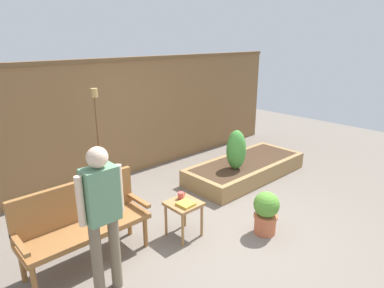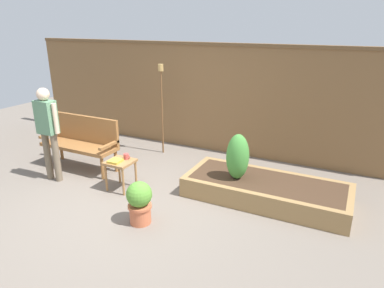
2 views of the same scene
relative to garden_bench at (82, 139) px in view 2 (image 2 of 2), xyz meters
name	(u,v)px [view 2 (image 2 of 2)]	position (x,y,z in m)	size (l,w,h in m)	color
ground_plane	(129,201)	(1.52, -0.71, -0.54)	(14.00, 14.00, 0.00)	#70665B
fence_back	(203,97)	(1.52, 1.89, 0.55)	(8.40, 0.14, 2.16)	brown
garden_bench	(82,139)	(0.00, 0.00, 0.00)	(1.44, 0.48, 0.94)	#936033
side_table	(120,166)	(1.17, -0.42, -0.15)	(0.40, 0.40, 0.48)	#9E7042
cup_on_table	(126,156)	(1.21, -0.32, -0.02)	(0.12, 0.08, 0.09)	#CC4C47
book_on_table	(115,161)	(1.13, -0.50, -0.05)	(0.18, 0.20, 0.04)	gold
potted_boxwood	(140,201)	(2.00, -1.11, -0.23)	(0.34, 0.34, 0.59)	#C66642
raised_planter_bed	(266,190)	(3.31, 0.26, -0.39)	(2.40, 1.00, 0.30)	#997547
shrub_near_bench	(238,157)	(2.88, 0.15, 0.10)	(0.34, 0.34, 0.70)	brown
tiki_torch	(161,94)	(0.92, 1.27, 0.67)	(0.10, 0.10, 1.78)	brown
person_by_bench	(48,127)	(-0.07, -0.65, 0.39)	(0.47, 0.20, 1.56)	#70604C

